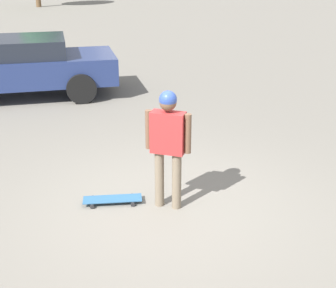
{
  "coord_description": "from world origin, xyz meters",
  "views": [
    {
      "loc": [
        4.53,
        -3.42,
        3.22
      ],
      "look_at": [
        0.0,
        0.0,
        0.92
      ],
      "focal_mm": 50.0,
      "sensor_mm": 36.0,
      "label": 1
    }
  ],
  "objects": [
    {
      "name": "ground_plane",
      "position": [
        0.0,
        0.0,
        0.0
      ],
      "size": [
        220.0,
        220.0,
        0.0
      ],
      "primitive_type": "plane",
      "color": "gray"
    },
    {
      "name": "car_parked_near",
      "position": [
        -6.51,
        0.39,
        0.76
      ],
      "size": [
        3.57,
        5.02,
        1.42
      ],
      "rotation": [
        0.0,
        0.0,
        -1.98
      ],
      "color": "navy",
      "rests_on": "ground_plane"
    },
    {
      "name": "person",
      "position": [
        0.0,
        0.0,
        1.01
      ],
      "size": [
        0.52,
        0.42,
        1.64
      ],
      "rotation": [
        0.0,
        0.0,
        0.62
      ],
      "color": "#7A6B56",
      "rests_on": "ground_plane"
    },
    {
      "name": "skateboard",
      "position": [
        -0.53,
        -0.57,
        0.06
      ],
      "size": [
        0.61,
        0.82,
        0.07
      ],
      "rotation": [
        0.0,
        0.0,
        -2.11
      ],
      "color": "#336693",
      "rests_on": "ground_plane"
    }
  ]
}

